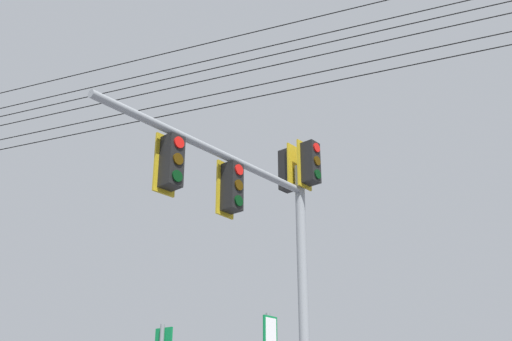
# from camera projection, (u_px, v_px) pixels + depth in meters

# --- Properties ---
(signal_mast_assembly) EXTENTS (3.79, 4.47, 7.22)m
(signal_mast_assembly) POSITION_uv_depth(u_px,v_px,m) (267.00, 222.00, 11.82)
(signal_mast_assembly) COLOR gray
(signal_mast_assembly) RESTS_ON ground
(overhead_wire_span) EXTENTS (20.85, 7.28, 2.22)m
(overhead_wire_span) POSITION_uv_depth(u_px,v_px,m) (255.00, 65.00, 14.59)
(overhead_wire_span) COLOR black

